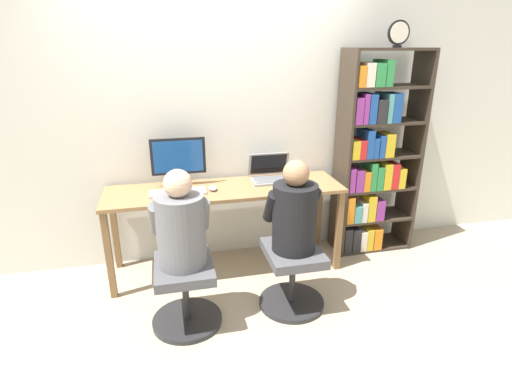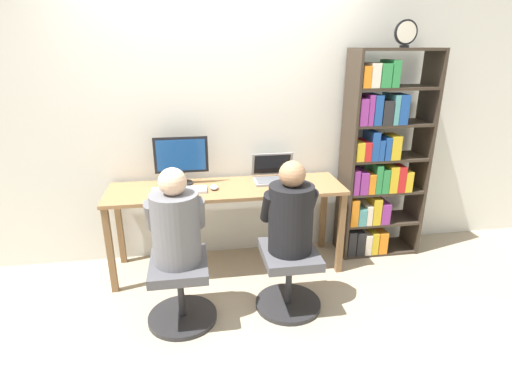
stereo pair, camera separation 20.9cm
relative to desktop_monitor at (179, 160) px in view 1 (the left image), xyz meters
name	(u,v)px [view 1 (the left image)]	position (x,y,z in m)	size (l,w,h in m)	color
ground_plane	(233,284)	(0.37, -0.43, -0.99)	(14.00, 14.00, 0.00)	tan
wall_back	(217,119)	(0.37, 0.20, 0.31)	(10.00, 0.05, 2.60)	silver
desk	(225,197)	(0.37, -0.15, -0.31)	(2.00, 0.56, 0.77)	olive
desktop_monitor	(179,160)	(0.00, 0.00, 0.00)	(0.46, 0.17, 0.42)	black
laptop	(271,175)	(0.80, -0.03, -0.18)	(0.37, 0.30, 0.23)	gray
keyboard	(178,192)	(-0.03, -0.20, -0.21)	(0.45, 0.16, 0.03)	#B2B2B7
computer_mouse_by_keyboard	(213,188)	(0.26, -0.18, -0.21)	(0.07, 0.11, 0.03)	#99999E
office_chair_left	(185,290)	(-0.04, -0.84, -0.72)	(0.50, 0.50, 0.49)	#262628
office_chair_right	(292,274)	(0.77, -0.81, -0.72)	(0.50, 0.50, 0.49)	#262628
person_at_monitor	(181,225)	(-0.04, -0.83, -0.22)	(0.40, 0.35, 0.68)	slate
person_at_laptop	(294,212)	(0.77, -0.80, -0.22)	(0.40, 0.34, 0.68)	black
bookshelf	(371,161)	(1.75, -0.07, -0.10)	(0.75, 0.33, 1.89)	#382D23
desk_clock	(399,33)	(1.83, -0.15, 1.00)	(0.19, 0.03, 0.21)	black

